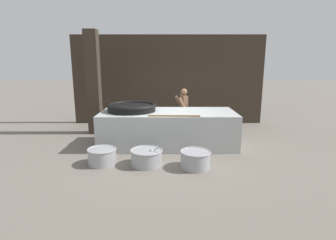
{
  "coord_description": "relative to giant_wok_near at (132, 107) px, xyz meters",
  "views": [
    {
      "loc": [
        -0.0,
        -7.31,
        2.33
      ],
      "look_at": [
        0.0,
        0.0,
        0.74
      ],
      "focal_mm": 28.0,
      "sensor_mm": 36.0,
      "label": 1
    }
  ],
  "objects": [
    {
      "name": "ground_plane",
      "position": [
        1.04,
        -0.09,
        -1.09
      ],
      "size": [
        60.0,
        60.0,
        0.0
      ],
      "primitive_type": "plane",
      "color": "slate"
    },
    {
      "name": "back_wall",
      "position": [
        1.04,
        2.83,
        0.59
      ],
      "size": [
        7.31,
        0.24,
        3.37
      ],
      "primitive_type": "cube",
      "color": "#382D23",
      "rests_on": "ground_plane"
    },
    {
      "name": "support_pillar",
      "position": [
        -1.4,
        1.24,
        0.59
      ],
      "size": [
        0.41,
        0.41,
        3.37
      ],
      "primitive_type": "cube",
      "color": "#382D23",
      "rests_on": "ground_plane"
    },
    {
      "name": "hearth_platform",
      "position": [
        1.04,
        -0.09,
        -0.6
      ],
      "size": [
        3.81,
        1.59,
        0.98
      ],
      "color": "#B2B7B7",
      "rests_on": "ground_plane"
    },
    {
      "name": "giant_wok_near",
      "position": [
        0.0,
        0.0,
        0.0
      ],
      "size": [
        1.42,
        1.42,
        0.21
      ],
      "color": "black",
      "rests_on": "hearth_platform"
    },
    {
      "name": "stirring_paddle",
      "position": [
        1.26,
        -0.79,
        -0.09
      ],
      "size": [
        1.35,
        0.11,
        0.04
      ],
      "rotation": [
        0.0,
        0.0,
        -0.03
      ],
      "color": "brown",
      "rests_on": "hearth_platform"
    },
    {
      "name": "cook",
      "position": [
        1.55,
        1.0,
        -0.27
      ],
      "size": [
        0.42,
        0.6,
        1.53
      ],
      "rotation": [
        0.0,
        0.0,
        3.36
      ],
      "color": "brown",
      "rests_on": "ground_plane"
    },
    {
      "name": "prep_bowl_vegetables",
      "position": [
        0.54,
        -1.64,
        -0.89
      ],
      "size": [
        0.96,
        0.75,
        0.67
      ],
      "color": "#9E9EA3",
      "rests_on": "ground_plane"
    },
    {
      "name": "prep_bowl_meat",
      "position": [
        -0.51,
        -1.58,
        -0.89
      ],
      "size": [
        0.68,
        0.68,
        0.38
      ],
      "color": "#9E9EA3",
      "rests_on": "ground_plane"
    },
    {
      "name": "prep_bowl_extra",
      "position": [
        1.66,
        -1.81,
        -0.88
      ],
      "size": [
        0.7,
        0.7,
        0.4
      ],
      "color": "#9E9EA3",
      "rests_on": "ground_plane"
    }
  ]
}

